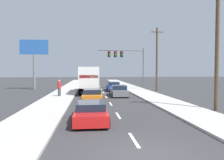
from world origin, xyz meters
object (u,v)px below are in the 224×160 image
pedestrian_near_corner (59,88)px  car_orange (93,95)px  box_truck (89,78)px  roadside_billboard (34,54)px  car_blue (113,87)px  car_gray (119,91)px  utility_pole_mid (157,59)px  utility_pole_near (217,40)px  car_red (91,112)px  traffic_signal_mast (123,57)px

pedestrian_near_corner → car_orange: bearing=-44.0°
box_truck → roadside_billboard: 11.00m
pedestrian_near_corner → box_truck: bearing=51.6°
car_orange → pedestrian_near_corner: bearing=136.0°
car_blue → pedestrian_near_corner: (-6.86, -7.48, 0.45)m
roadside_billboard → box_truck: bearing=-35.6°
car_gray → utility_pole_mid: size_ratio=0.52×
car_gray → utility_pole_near: utility_pole_near is taller
utility_pole_near → pedestrian_near_corner: utility_pole_near is taller
car_blue → car_orange: bearing=-106.6°
car_red → utility_pole_near: size_ratio=0.47×
car_orange → car_red: size_ratio=0.94×
car_blue → car_gray: size_ratio=0.99×
box_truck → car_orange: (0.31, -7.64, -1.40)m
car_orange → car_red: (-0.22, -8.07, -0.03)m
car_blue → traffic_signal_mast: traffic_signal_mast is taller
car_red → pedestrian_near_corner: pedestrian_near_corner is taller
car_gray → traffic_signal_mast: 11.59m
car_gray → utility_pole_near: bearing=-59.3°
car_gray → utility_pole_mid: bearing=41.7°
car_orange → car_red: 8.07m
utility_pole_near → utility_pole_mid: bearing=88.2°
car_orange → traffic_signal_mast: bearing=70.2°
utility_pole_near → utility_pole_mid: 15.59m
car_blue → utility_pole_near: utility_pole_near is taller
car_orange → utility_pole_mid: utility_pole_mid is taller
car_red → utility_pole_mid: utility_pole_mid is taller
car_orange → car_blue: bearing=73.4°
car_blue → traffic_signal_mast: bearing=61.1°
car_orange → car_blue: size_ratio=0.95×
utility_pole_mid → pedestrian_near_corner: 14.97m
utility_pole_near → roadside_billboard: (-17.75, 19.49, 0.37)m
car_orange → traffic_signal_mast: (5.22, 14.52, 4.63)m
utility_pole_near → pedestrian_near_corner: 16.18m
car_red → pedestrian_near_corner: size_ratio=2.60×
car_blue → traffic_signal_mast: 6.14m
car_blue → utility_pole_mid: bearing=-10.8°
pedestrian_near_corner → car_red: bearing=-73.7°
pedestrian_near_corner → car_gray: bearing=5.2°
utility_pole_mid → roadside_billboard: size_ratio=1.19×
utility_pole_near → pedestrian_near_corner: bearing=143.6°
roadside_billboard → car_orange: bearing=-57.3°
car_orange → utility_pole_near: bearing=-32.9°
car_gray → utility_pole_near: (5.88, -9.90, 4.60)m
box_truck → roadside_billboard: (-8.46, 6.05, 3.59)m
traffic_signal_mast → utility_pole_near: size_ratio=0.76×
car_blue → pedestrian_near_corner: pedestrian_near_corner is taller
box_truck → utility_pole_mid: utility_pole_mid is taller
box_truck → car_orange: 7.77m
box_truck → traffic_signal_mast: (5.54, 6.88, 3.24)m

